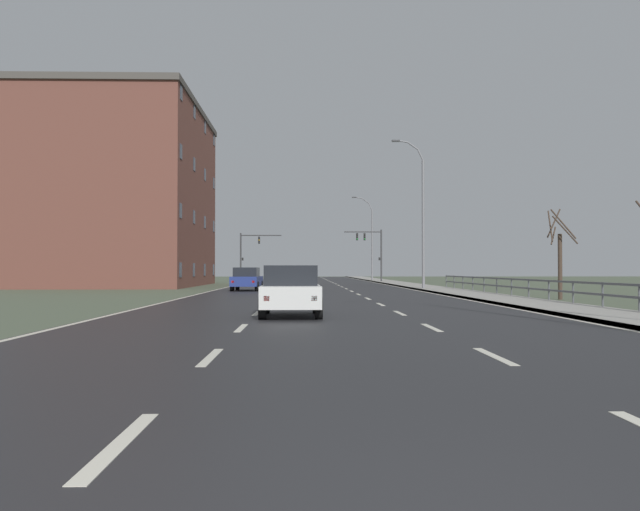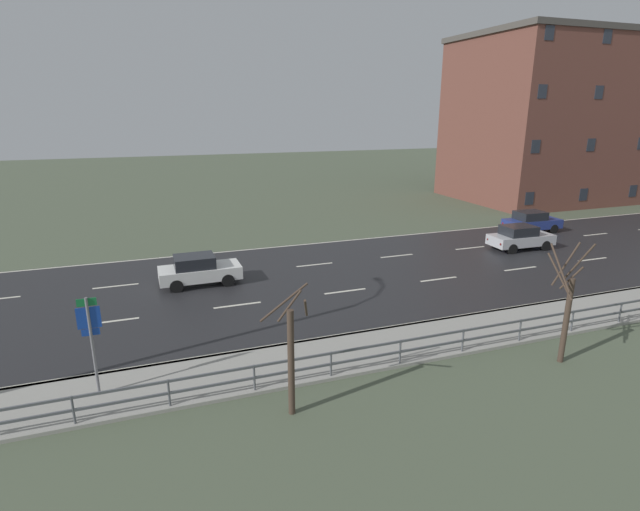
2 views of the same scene
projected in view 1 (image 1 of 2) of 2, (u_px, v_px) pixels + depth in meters
ground_plane at (314, 289)px, 51.54m from camera, size 160.00×160.00×0.12m
road_asphalt_strip at (312, 284)px, 63.54m from camera, size 14.00×120.00×0.03m
sidewalk_right at (400, 284)px, 63.75m from camera, size 3.00×120.00×0.12m
guardrail at (538, 286)px, 30.27m from camera, size 0.07×39.07×1.00m
street_lamp_midground at (421, 216)px, 46.78m from camera, size 2.30×0.24×10.57m
street_lamp_distant at (371, 240)px, 81.44m from camera, size 2.58×0.24×10.33m
traffic_signal_right at (372, 246)px, 74.44m from camera, size 4.25×0.36×5.87m
traffic_signal_left at (248, 250)px, 75.70m from camera, size 4.70×0.36×5.55m
car_distant at (299, 280)px, 40.81m from camera, size 1.94×4.16×1.57m
car_far_left at (247, 279)px, 44.80m from camera, size 1.97×4.17×1.57m
car_mid_centre at (291, 291)px, 20.44m from camera, size 1.88×4.12×1.57m
brick_building at (125, 196)px, 58.15m from camera, size 13.21×20.98×15.61m
bare_tree_mid at (559, 257)px, 32.01m from camera, size 1.30×1.23×4.41m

